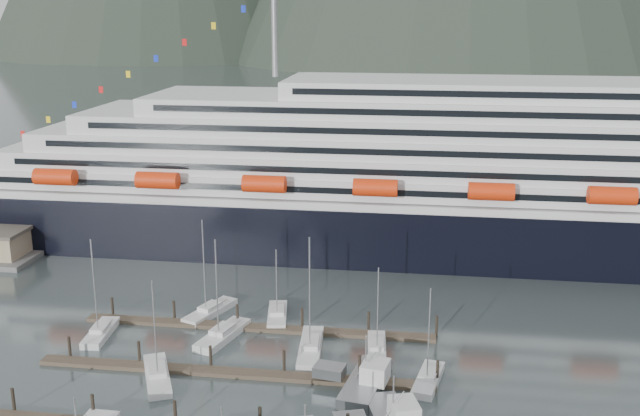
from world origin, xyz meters
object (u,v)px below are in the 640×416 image
Objects in this scene: cruise_ship at (501,185)px; sailboat_f at (277,316)px; sailboat_e at (210,312)px; sailboat_g at (377,349)px; sailboat_c at (223,336)px; sailboat_a at (101,333)px; sailboat_h at (428,380)px; trawler_e at (364,382)px; sailboat_d at (310,348)px; sailboat_b at (157,376)px.

cruise_ship is 49.49m from sailboat_f.
sailboat_e is 25.69m from sailboat_g.
sailboat_f is (5.81, 7.48, -0.04)m from sailboat_c.
sailboat_a reaches higher than sailboat_f.
sailboat_g is 0.96× the size of sailboat_h.
sailboat_g is 1.02× the size of trawler_e.
sailboat_e reaches higher than sailboat_a.
sailboat_g is (8.32, 1.10, -0.04)m from sailboat_d.
sailboat_h is at bearing -103.34° from cruise_ship.
cruise_ship is 17.50× the size of sailboat_g.
sailboat_e is at bearing 73.63° from sailboat_h.
sailboat_b is 24.27m from trawler_e.
trawler_e is (13.78, -18.16, 0.53)m from sailboat_f.
cruise_ship is 17.84× the size of trawler_e.
sailboat_d is (16.67, 9.80, 0.02)m from sailboat_b.
sailboat_d is 1.36× the size of trawler_e.
sailboat_g is (20.35, -1.00, -0.04)m from sailboat_c.
cruise_ship is 53.27m from sailboat_d.
sailboat_h is at bearing -61.89° from trawler_e.
sailboat_a is 36.62m from sailboat_g.
sailboat_d is (12.03, -2.11, -0.00)m from sailboat_c.
trawler_e is at bearing -106.65° from sailboat_e.
trawler_e is at bearing 170.96° from sailboat_g.
sailboat_g is 9.78m from sailboat_h.
sailboat_b is at bearing 108.97° from sailboat_g.
cruise_ship is at bearing -9.98° from trawler_e.
sailboat_c is 1.21× the size of sailboat_g.
sailboat_h reaches higher than sailboat_g.
sailboat_a is 0.97× the size of sailboat_e.
sailboat_f is 16.83m from sailboat_g.
sailboat_h is at bearing -91.43° from sailboat_c.
sailboat_d is at bearing -96.26° from sailboat_a.
cruise_ship is 16.81× the size of sailboat_h.
sailboat_g is at bearing -87.05° from sailboat_d.
sailboat_c is at bearing -89.72° from sailboat_a.
sailboat_c reaches higher than trawler_e.
sailboat_e is at bearing -59.04° from sailboat_a.
sailboat_a reaches higher than sailboat_b.
sailboat_f is 0.87× the size of sailboat_h.
sailboat_a reaches higher than sailboat_h.
sailboat_d reaches higher than sailboat_h.
sailboat_e is 1.22× the size of sailboat_g.
sailboat_e is (-3.90, 7.47, -0.01)m from sailboat_c.
sailboat_b is at bearing 174.51° from sailboat_c.
sailboat_c is 9.47m from sailboat_f.
cruise_ship is 14.47× the size of sailboat_c.
sailboat_b is 31.68m from sailboat_h.
sailboat_c is (-38.87, -42.42, -11.60)m from cruise_ship.
cruise_ship is 15.97× the size of sailboat_b.
sailboat_c is 1.16× the size of sailboat_h.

